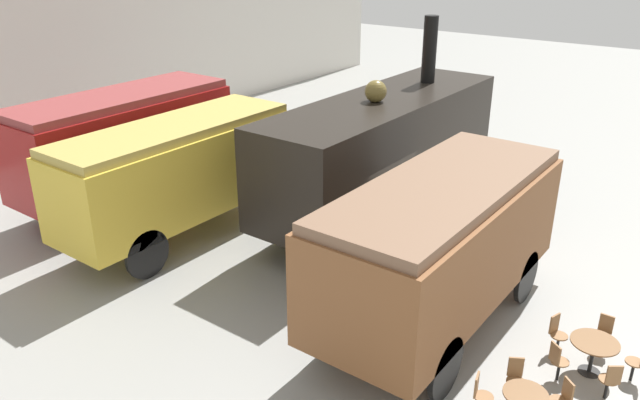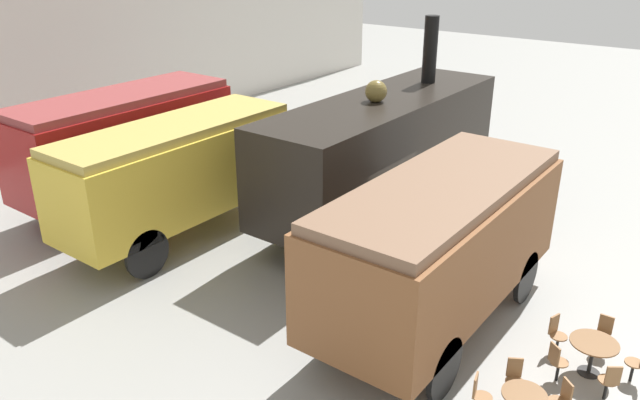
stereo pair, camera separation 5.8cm
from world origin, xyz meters
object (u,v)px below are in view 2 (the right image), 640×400
Objects in this scene: streamlined_locomotive at (142,134)px; cafe_table_near at (593,348)px; visitor_person at (475,210)px; passenger_coach_wooden at (440,239)px; cafe_chair_0 at (639,361)px; passenger_coach_vintage at (178,169)px; steam_locomotive at (383,145)px.

streamlined_locomotive is 9.28× the size of cafe_table_near.
streamlined_locomotive is at bearing 108.62° from visitor_person.
passenger_coach_wooden is 4.02× the size of visitor_person.
cafe_chair_0 is at bearing -82.60° from passenger_coach_wooden.
visitor_person is (4.82, -6.98, -1.13)m from passenger_coach_vintage.
passenger_coach_wooden is 8.22× the size of cafe_chair_0.
cafe_chair_0 is at bearing -114.68° from steam_locomotive.
cafe_table_near is at bearing -92.60° from streamlined_locomotive.
passenger_coach_wooden is 3.72m from cafe_table_near.
steam_locomotive is (4.79, -3.85, 0.22)m from passenger_coach_vintage.
passenger_coach_wooden is at bearing -136.46° from steam_locomotive.
streamlined_locomotive is 14.79m from cafe_table_near.
steam_locomotive is at bearing 61.47° from cafe_table_near.
cafe_table_near is 0.85m from cafe_chair_0.
streamlined_locomotive is 1.23× the size of passenger_coach_wooden.
streamlined_locomotive reaches higher than passenger_coach_wooden.
streamlined_locomotive reaches higher than cafe_chair_0.
passenger_coach_wooden is at bearing -166.75° from visitor_person.
passenger_coach_wooden reaches higher than cafe_table_near.
cafe_chair_0 is (0.54, -4.18, -1.61)m from passenger_coach_wooden.
passenger_coach_wooden is at bearing -10.80° from cafe_chair_0.
cafe_table_near is at bearing -86.53° from passenger_coach_vintage.
passenger_coach_vintage is 7.66× the size of cafe_table_near.
streamlined_locomotive reaches higher than passenger_coach_vintage.
passenger_coach_vintage reaches higher than visitor_person.
visitor_person is at bearing -89.46° from steam_locomotive.
visitor_person is at bearing 46.94° from cafe_table_near.
streamlined_locomotive is 7.93m from steam_locomotive.
passenger_coach_wooden is 4.67m from visitor_person.
steam_locomotive is 1.37× the size of passenger_coach_wooden.
passenger_coach_vintage reaches higher than cafe_table_near.
visitor_person is at bearing -55.36° from passenger_coach_vintage.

